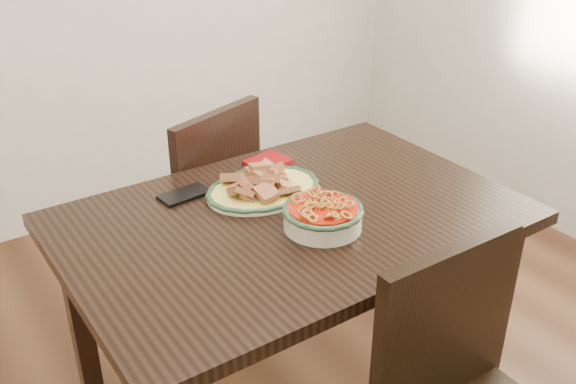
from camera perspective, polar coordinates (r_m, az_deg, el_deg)
dining_table at (r=1.90m, az=0.34°, el=-4.23°), size 1.30×0.86×0.75m
chair_far at (r=2.45m, az=-7.83°, el=-0.99°), size 0.53×0.53×0.89m
fish_plate at (r=1.95m, az=-2.23°, el=1.12°), size 0.36×0.28×0.11m
noodle_bowl at (r=1.77m, az=3.11°, el=-1.93°), size 0.23×0.23×0.08m
smartphone at (r=1.97m, az=-9.19°, el=-0.22°), size 0.16×0.09×0.01m
napkin at (r=2.16m, az=-1.78°, el=2.72°), size 0.15×0.13×0.01m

